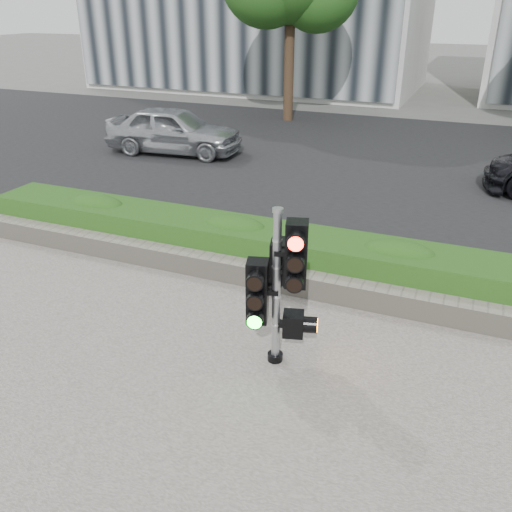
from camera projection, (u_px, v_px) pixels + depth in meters
name	position (u px, v px, depth m)	size (l,w,h in m)	color
ground	(238.00, 360.00, 6.77)	(120.00, 120.00, 0.00)	#51514C
road	(385.00, 162.00, 15.12)	(60.00, 13.00, 0.02)	black
curb	(313.00, 257.00, 9.38)	(60.00, 0.25, 0.12)	gray
stone_wall	(289.00, 281.00, 8.28)	(12.00, 0.32, 0.34)	gray
hedge	(303.00, 254.00, 8.75)	(12.00, 1.00, 0.68)	#3C7A25
traffic_signal	(279.00, 280.00, 6.28)	(0.73, 0.61, 2.00)	black
car_silver	(174.00, 130.00, 15.68)	(1.58, 3.93, 1.34)	#A1A3A8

